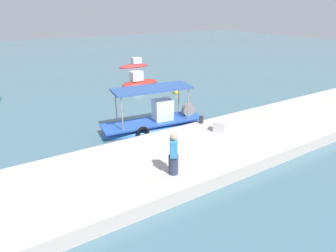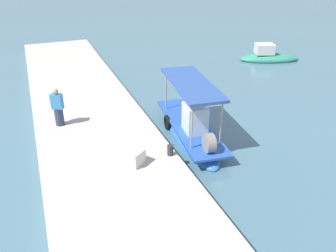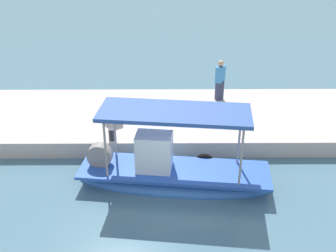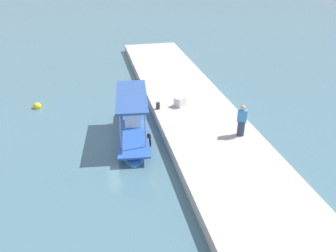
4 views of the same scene
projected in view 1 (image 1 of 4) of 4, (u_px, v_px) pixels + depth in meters
name	position (u px, v px, depth m)	size (l,w,h in m)	color
ground_plane	(148.00, 128.00, 17.10)	(120.00, 120.00, 0.00)	slate
dock_quay	(191.00, 154.00, 13.45)	(36.00, 5.11, 0.61)	beige
main_fishing_boat	(155.00, 123.00, 16.76)	(6.44, 2.35, 2.95)	#3774C6
fisherman_near_bollard	(173.00, 156.00, 10.98)	(0.53, 0.57, 1.75)	#2E3954
mooring_bollard	(201.00, 120.00, 16.14)	(0.24, 0.24, 0.42)	#2D2D33
cargo_crate	(220.00, 126.00, 15.04)	(0.63, 0.50, 0.56)	silver
marker_buoy	(176.00, 92.00, 23.95)	(0.54, 0.54, 0.54)	yellow
moored_boat_mid	(134.00, 65.00, 34.79)	(3.83, 1.51, 1.36)	red
moored_boat_far	(139.00, 82.00, 26.80)	(3.79, 1.65, 1.53)	red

